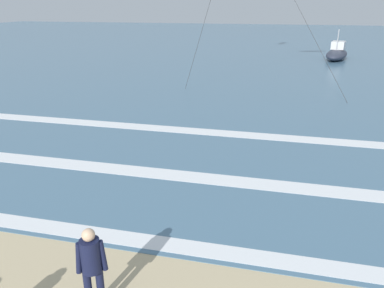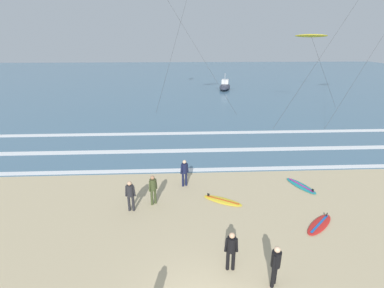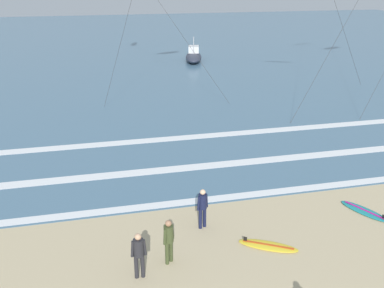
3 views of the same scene
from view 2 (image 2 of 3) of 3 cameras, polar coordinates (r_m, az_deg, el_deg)
The scene contains 14 objects.
ocean_surface at distance 61.46m, azimuth -1.90°, elevation 13.09°, with size 140.00×90.00×0.01m, color slate.
wave_foam_shoreline at distance 18.17m, azimuth -5.11°, elevation -5.35°, with size 46.05×0.52×0.01m, color white.
wave_foam_mid_break at distance 21.26m, azimuth 0.46°, elevation -1.31°, with size 44.91×0.73×0.01m, color white.
wave_foam_outer_break at distance 25.20m, azimuth 0.84°, elevation 2.23°, with size 49.19×0.76×0.01m, color white.
surfer_right_near at distance 10.74m, azimuth 7.94°, elevation -20.09°, with size 0.51×0.32×1.60m.
surfer_left_near at distance 14.04m, azimuth -12.36°, elevation -9.71°, with size 0.51×0.32×1.60m.
surfer_foreground_main at distance 15.92m, azimuth -1.53°, elevation -5.40°, with size 0.50×0.32×1.60m.
surfer_background_far at distance 14.37m, azimuth -7.89°, elevation -8.66°, with size 0.45×0.39×1.60m.
surfer_left_far at distance 10.50m, azimuth 16.55°, elevation -21.99°, with size 0.38×0.46×1.60m.
surfboard_foreground_flat at distance 17.41m, azimuth 21.15°, elevation -7.87°, with size 1.40×2.16×0.25m.
surfboard_right_spare at distance 14.98m, azimuth 6.21°, elevation -11.31°, with size 2.12×1.58×0.25m.
surfboard_left_pile at distance 14.43m, azimuth 24.35°, elevation -14.60°, with size 1.95×1.86×0.25m.
kite_yellow_high_right at distance 33.83m, azimuth 22.95°, elevation 19.43°, with size 7.00×3.36×8.43m.
offshore_boat at distance 48.00m, azimuth 6.67°, elevation 11.53°, with size 2.88×5.45×2.70m.
Camera 2 is at (-0.92, -6.05, 7.91)m, focal length 26.39 mm.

